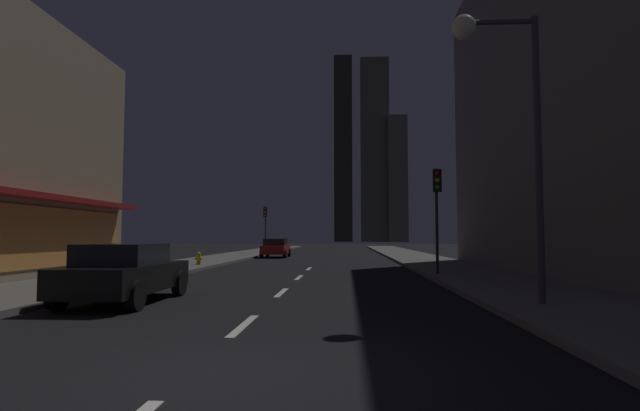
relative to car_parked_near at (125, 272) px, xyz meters
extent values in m
cube|color=black|center=(3.60, 25.87, -0.79)|extent=(78.00, 136.00, 0.10)
cube|color=#605E59|center=(10.60, 25.87, -0.67)|extent=(4.00, 76.00, 0.15)
cube|color=#605E59|center=(-3.40, 25.87, -0.67)|extent=(4.00, 76.00, 0.15)
cube|color=silver|center=(3.60, -2.93, -0.73)|extent=(0.16, 2.20, 0.01)
cube|color=silver|center=(3.60, 2.27, -0.73)|extent=(0.16, 2.20, 0.01)
cube|color=silver|center=(3.60, 7.47, -0.73)|extent=(0.16, 2.20, 0.01)
cube|color=silver|center=(3.60, 12.67, -0.73)|extent=(0.16, 2.20, 0.01)
cube|color=slate|center=(18.10, 9.87, 7.22)|extent=(11.00, 20.00, 15.91)
cube|color=#2E2B22|center=(4.61, 138.63, 27.99)|extent=(5.53, 7.57, 57.46)
cube|color=brown|center=(14.21, 135.05, 27.13)|extent=(8.51, 5.30, 55.74)
cube|color=#645F4B|center=(20.71, 134.12, 17.95)|extent=(5.59, 8.26, 37.39)
cube|color=black|center=(0.00, 0.05, -0.13)|extent=(1.80, 4.20, 0.65)
cube|color=black|center=(0.00, -0.15, 0.43)|extent=(1.64, 2.00, 0.55)
cylinder|color=black|center=(-0.88, 1.45, -0.40)|extent=(0.22, 0.68, 0.68)
cylinder|color=black|center=(0.88, 1.45, -0.40)|extent=(0.22, 0.68, 0.68)
cylinder|color=black|center=(-0.88, -1.35, -0.40)|extent=(0.22, 0.68, 0.68)
cylinder|color=black|center=(0.88, -1.35, -0.40)|extent=(0.22, 0.68, 0.68)
sphere|color=white|center=(-0.55, 2.10, -0.08)|extent=(0.18, 0.18, 0.18)
sphere|color=white|center=(0.55, 2.10, -0.08)|extent=(0.18, 0.18, 0.18)
cube|color=#B21919|center=(0.00, 25.93, -0.13)|extent=(1.80, 4.20, 0.65)
cube|color=black|center=(0.00, 25.73, 0.43)|extent=(1.64, 2.00, 0.55)
cylinder|color=black|center=(-0.88, 27.33, -0.40)|extent=(0.22, 0.68, 0.68)
cylinder|color=black|center=(0.88, 27.33, -0.40)|extent=(0.22, 0.68, 0.68)
cylinder|color=black|center=(-0.88, 24.53, -0.40)|extent=(0.22, 0.68, 0.68)
cylinder|color=black|center=(0.88, 24.53, -0.40)|extent=(0.22, 0.68, 0.68)
sphere|color=white|center=(-0.55, 27.98, -0.08)|extent=(0.18, 0.18, 0.18)
sphere|color=white|center=(0.55, 27.98, -0.08)|extent=(0.18, 0.18, 0.18)
cylinder|color=gold|center=(-2.30, 13.57, -0.32)|extent=(0.22, 0.22, 0.55)
sphere|color=gold|center=(-2.30, 13.57, -0.04)|extent=(0.21, 0.21, 0.21)
cylinder|color=gold|center=(-2.30, 13.57, -0.56)|extent=(0.30, 0.30, 0.06)
cylinder|color=gold|center=(-2.46, 13.57, -0.29)|extent=(0.10, 0.10, 0.10)
cylinder|color=gold|center=(-2.14, 13.57, -0.29)|extent=(0.10, 0.10, 0.10)
cylinder|color=#2D2D2D|center=(9.10, 7.84, 1.51)|extent=(0.12, 0.12, 4.20)
cube|color=black|center=(9.10, 7.64, 3.11)|extent=(0.32, 0.24, 0.90)
sphere|color=red|center=(9.10, 7.51, 3.39)|extent=(0.18, 0.18, 0.18)
sphere|color=#F2B20C|center=(9.10, 7.51, 3.11)|extent=(0.18, 0.18, 0.18)
sphere|color=#19D833|center=(9.10, 7.51, 2.83)|extent=(0.18, 0.18, 0.18)
cylinder|color=#2D2D2D|center=(-1.90, 32.38, 1.51)|extent=(0.12, 0.12, 4.20)
cube|color=black|center=(-1.90, 32.18, 3.11)|extent=(0.32, 0.24, 0.90)
sphere|color=red|center=(-1.90, 32.05, 3.39)|extent=(0.18, 0.18, 0.18)
sphere|color=#F2B20C|center=(-1.90, 32.05, 3.11)|extent=(0.18, 0.18, 0.18)
sphere|color=#19D833|center=(-1.90, 32.05, 2.83)|extent=(0.18, 0.18, 0.18)
cylinder|color=#38383D|center=(9.80, -0.75, 2.66)|extent=(0.16, 0.16, 6.50)
cylinder|color=#38383D|center=(9.00, -0.75, 5.81)|extent=(1.60, 0.12, 0.12)
sphere|color=#FCF7CC|center=(8.20, -0.75, 5.71)|extent=(0.56, 0.56, 0.56)
camera|label=1|loc=(5.48, -11.85, 0.89)|focal=27.36mm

